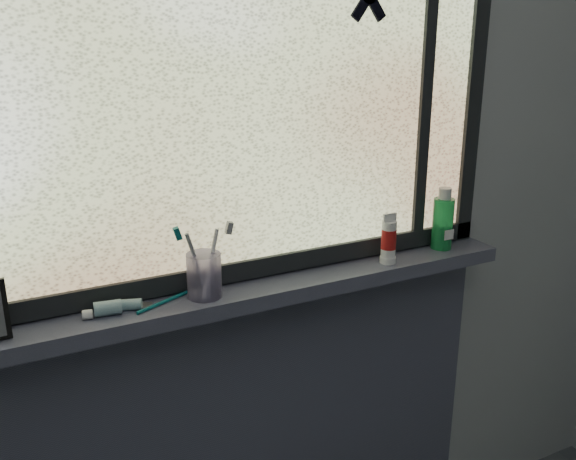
# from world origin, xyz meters

# --- Properties ---
(wall_back) EXTENTS (3.00, 0.01, 2.50)m
(wall_back) POSITION_xyz_m (0.00, 1.30, 1.25)
(wall_back) COLOR #9EA3A8
(wall_back) RESTS_ON ground
(windowsill) EXTENTS (1.62, 0.14, 0.04)m
(windowsill) POSITION_xyz_m (0.00, 1.23, 1.00)
(windowsill) COLOR #43465A
(windowsill) RESTS_ON wall_back
(sill_apron) EXTENTS (1.62, 0.02, 0.98)m
(sill_apron) POSITION_xyz_m (0.00, 1.29, 0.49)
(sill_apron) COLOR #43465A
(sill_apron) RESTS_ON floor
(window_pane) EXTENTS (1.50, 0.01, 1.00)m
(window_pane) POSITION_xyz_m (0.00, 1.28, 1.53)
(window_pane) COLOR silver
(window_pane) RESTS_ON wall_back
(frame_bottom) EXTENTS (1.60, 0.03, 0.05)m
(frame_bottom) POSITION_xyz_m (0.00, 1.28, 1.05)
(frame_bottom) COLOR black
(frame_bottom) RESTS_ON windowsill
(frame_right) EXTENTS (0.05, 0.03, 1.10)m
(frame_right) POSITION_xyz_m (0.78, 1.28, 1.53)
(frame_right) COLOR black
(frame_right) RESTS_ON wall_back
(frame_mullion) EXTENTS (0.03, 0.03, 1.00)m
(frame_mullion) POSITION_xyz_m (0.60, 1.28, 1.53)
(frame_mullion) COLOR black
(frame_mullion) RESTS_ON wall_back
(toothpaste_tube) EXTENTS (0.20, 0.08, 0.03)m
(toothpaste_tube) POSITION_xyz_m (-0.29, 1.23, 1.04)
(toothpaste_tube) COLOR silver
(toothpaste_tube) RESTS_ON windowsill
(toothbrush_cup) EXTENTS (0.09, 0.09, 0.11)m
(toothbrush_cup) POSITION_xyz_m (-0.08, 1.22, 1.08)
(toothbrush_cup) COLOR #ACA0D3
(toothbrush_cup) RESTS_ON windowsill
(toothbrush_lying) EXTENTS (0.18, 0.09, 0.01)m
(toothbrush_lying) POSITION_xyz_m (-0.18, 1.23, 1.03)
(toothbrush_lying) COLOR #0B6266
(toothbrush_lying) RESTS_ON windowsill
(mouthwash_bottle) EXTENTS (0.07, 0.07, 0.15)m
(mouthwash_bottle) POSITION_xyz_m (0.66, 1.24, 1.11)
(mouthwash_bottle) COLOR green
(mouthwash_bottle) RESTS_ON windowsill
(cream_tube) EXTENTS (0.05, 0.05, 0.10)m
(cream_tube) POSITION_xyz_m (0.45, 1.21, 1.10)
(cream_tube) COLOR silver
(cream_tube) RESTS_ON windowsill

